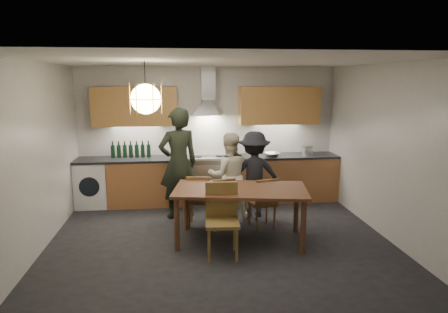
{
  "coord_description": "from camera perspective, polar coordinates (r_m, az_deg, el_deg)",
  "views": [
    {
      "loc": [
        -0.58,
        -5.53,
        2.36
      ],
      "look_at": [
        0.11,
        0.4,
        1.2
      ],
      "focal_mm": 32.0,
      "sensor_mm": 36.0,
      "label": 1
    }
  ],
  "objects": [
    {
      "name": "stock_pot",
      "position": [
        8.0,
        11.83,
        0.81
      ],
      "size": [
        0.24,
        0.24,
        0.15
      ],
      "primitive_type": "cylinder",
      "rotation": [
        0.0,
        0.0,
        0.12
      ],
      "color": "silver",
      "rests_on": "counter_run"
    },
    {
      "name": "person_left",
      "position": [
        6.84,
        -6.53,
        -0.99
      ],
      "size": [
        0.8,
        0.66,
        1.9
      ],
      "primitive_type": "imported",
      "rotation": [
        0.0,
        0.0,
        3.48
      ],
      "color": "black",
      "rests_on": "ground"
    },
    {
      "name": "counter_run",
      "position": [
        7.74,
        -1.92,
        -3.29
      ],
      "size": [
        5.0,
        0.62,
        0.9
      ],
      "color": "#B87846",
      "rests_on": "ground"
    },
    {
      "name": "dining_table",
      "position": [
        5.82,
        2.33,
        -5.46
      ],
      "size": [
        2.04,
        1.26,
        0.8
      ],
      "rotation": [
        0.0,
        0.0,
        -0.17
      ],
      "color": "brown",
      "rests_on": "ground"
    },
    {
      "name": "chair_back_left",
      "position": [
        6.46,
        -3.57,
        -5.86
      ],
      "size": [
        0.44,
        0.44,
        0.85
      ],
      "rotation": [
        0.0,
        0.0,
        2.99
      ],
      "color": "brown",
      "rests_on": "ground"
    },
    {
      "name": "person_mid",
      "position": [
        6.81,
        0.71,
        -2.77
      ],
      "size": [
        0.73,
        0.57,
        1.48
      ],
      "primitive_type": "imported",
      "rotation": [
        0.0,
        0.0,
        3.15
      ],
      "color": "silver",
      "rests_on": "ground"
    },
    {
      "name": "mixing_bowl",
      "position": [
        7.72,
        6.88,
        0.29
      ],
      "size": [
        0.35,
        0.35,
        0.07
      ],
      "primitive_type": "imported",
      "rotation": [
        0.0,
        0.0,
        0.24
      ],
      "color": "silver",
      "rests_on": "counter_run"
    },
    {
      "name": "ground",
      "position": [
        6.04,
        -0.57,
        -12.0
      ],
      "size": [
        5.0,
        5.0,
        0.0
      ],
      "primitive_type": "plane",
      "color": "black",
      "rests_on": "ground"
    },
    {
      "name": "room_shell",
      "position": [
        5.6,
        -0.6,
        4.3
      ],
      "size": [
        5.02,
        4.52,
        2.61
      ],
      "color": "white",
      "rests_on": "ground"
    },
    {
      "name": "chair_front",
      "position": [
        5.45,
        -0.3,
        -8.24
      ],
      "size": [
        0.47,
        0.47,
        0.99
      ],
      "rotation": [
        0.0,
        0.0,
        -0.06
      ],
      "color": "brown",
      "rests_on": "ground"
    },
    {
      "name": "chair_back_right",
      "position": [
        6.39,
        5.76,
        -6.2
      ],
      "size": [
        0.45,
        0.45,
        0.83
      ],
      "rotation": [
        0.0,
        0.0,
        3.36
      ],
      "color": "brown",
      "rests_on": "ground"
    },
    {
      "name": "chair_back_mid",
      "position": [
        6.35,
        -0.31,
        -6.21
      ],
      "size": [
        0.46,
        0.46,
        0.84
      ],
      "rotation": [
        0.0,
        0.0,
        3.4
      ],
      "color": "brown",
      "rests_on": "ground"
    },
    {
      "name": "wall_fixtures",
      "position": [
        7.63,
        -2.24,
        7.33
      ],
      "size": [
        4.3,
        0.54,
        1.1
      ],
      "color": "tan",
      "rests_on": "ground"
    },
    {
      "name": "person_right",
      "position": [
        6.93,
        4.3,
        -2.52
      ],
      "size": [
        0.99,
        0.61,
        1.49
      ],
      "primitive_type": "imported",
      "rotation": [
        0.0,
        0.0,
        3.09
      ],
      "color": "black",
      "rests_on": "ground"
    },
    {
      "name": "pendant_lamp",
      "position": [
        5.45,
        -11.11,
        8.06
      ],
      "size": [
        0.43,
        0.43,
        0.7
      ],
      "color": "black",
      "rests_on": "ground"
    },
    {
      "name": "range_stove",
      "position": [
        7.74,
        -2.09,
        -3.36
      ],
      "size": [
        0.9,
        0.6,
        0.92
      ],
      "color": "silver",
      "rests_on": "ground"
    },
    {
      "name": "wine_bottles",
      "position": [
        7.74,
        -13.18,
        1.01
      ],
      "size": [
        0.74,
        0.07,
        0.31
      ],
      "color": "black",
      "rests_on": "counter_run"
    }
  ]
}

